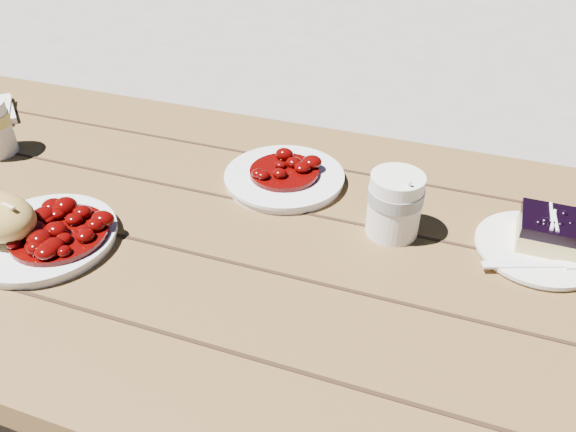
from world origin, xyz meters
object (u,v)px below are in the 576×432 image
(coffee_cup, at_px, (395,205))
(second_plate, at_px, (284,178))
(main_plate, at_px, (44,238))
(blueberry_cake, at_px, (549,230))
(picnic_table, at_px, (198,289))
(dessert_plate, at_px, (537,249))

(coffee_cup, bearing_deg, second_plate, 158.85)
(coffee_cup, bearing_deg, main_plate, -157.36)
(blueberry_cake, relative_size, second_plate, 0.41)
(picnic_table, bearing_deg, main_plate, -144.02)
(coffee_cup, bearing_deg, picnic_table, -166.38)
(blueberry_cake, distance_m, second_plate, 0.45)
(coffee_cup, bearing_deg, blueberry_cake, 9.65)
(second_plate, bearing_deg, coffee_cup, -21.15)
(main_plate, xyz_separation_m, coffee_cup, (0.51, 0.21, 0.04))
(main_plate, bearing_deg, dessert_plate, 17.96)
(blueberry_cake, bearing_deg, main_plate, -160.46)
(dessert_plate, height_order, coffee_cup, coffee_cup)
(picnic_table, relative_size, coffee_cup, 18.90)
(blueberry_cake, bearing_deg, dessert_plate, -122.92)
(picnic_table, height_order, dessert_plate, dessert_plate)
(picnic_table, relative_size, dessert_plate, 10.91)
(main_plate, xyz_separation_m, second_plate, (0.30, 0.30, 0.00))
(dessert_plate, bearing_deg, coffee_cup, -173.69)
(dessert_plate, xyz_separation_m, blueberry_cake, (0.01, 0.02, 0.03))
(picnic_table, distance_m, main_plate, 0.29)
(main_plate, xyz_separation_m, dessert_plate, (0.74, 0.24, -0.00))
(blueberry_cake, bearing_deg, second_plate, 175.20)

